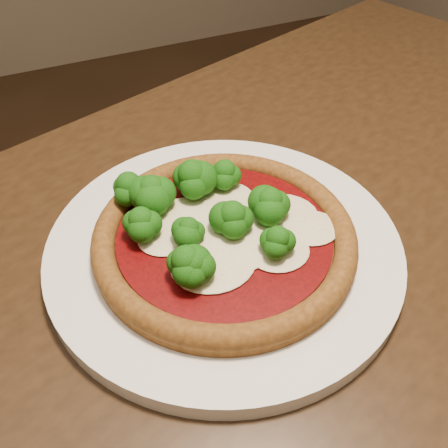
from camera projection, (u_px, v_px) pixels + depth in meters
name	position (u px, v px, depth m)	size (l,w,h in m)	color
dining_table	(294.00, 328.00, 0.55)	(1.51, 1.16, 0.75)	black
plate	(224.00, 247.00, 0.50)	(0.35, 0.35, 0.02)	white
pizza	(219.00, 230.00, 0.47)	(0.25, 0.25, 0.06)	brown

